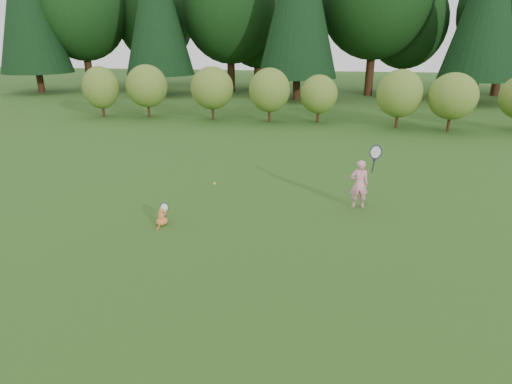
# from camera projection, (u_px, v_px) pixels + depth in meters

# --- Properties ---
(ground) EXTENTS (100.00, 100.00, 0.00)m
(ground) POSITION_uv_depth(u_px,v_px,m) (241.00, 234.00, 9.38)
(ground) COLOR #2D4A15
(ground) RESTS_ON ground
(shrub_row) EXTENTS (28.00, 3.00, 2.80)m
(shrub_row) POSITION_uv_depth(u_px,v_px,m) (295.00, 95.00, 20.95)
(shrub_row) COLOR #577625
(shrub_row) RESTS_ON ground
(child) EXTENTS (0.73, 0.50, 1.84)m
(child) POSITION_uv_depth(u_px,v_px,m) (360.00, 183.00, 10.63)
(child) COLOR pink
(child) RESTS_ON ground
(cat) EXTENTS (0.37, 0.61, 0.56)m
(cat) POSITION_uv_depth(u_px,v_px,m) (162.00, 216.00, 9.77)
(cat) COLOR #D86029
(cat) RESTS_ON ground
(tennis_ball) EXTENTS (0.07, 0.07, 0.07)m
(tennis_ball) POSITION_uv_depth(u_px,v_px,m) (214.00, 184.00, 10.88)
(tennis_ball) COLOR #C2DA19
(tennis_ball) RESTS_ON ground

